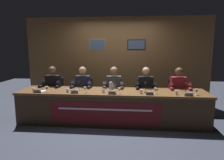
# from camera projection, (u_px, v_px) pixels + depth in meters

# --- Properties ---
(ground_plane) EXTENTS (12.00, 12.00, 0.00)m
(ground_plane) POSITION_uv_depth(u_px,v_px,m) (112.00, 122.00, 4.69)
(ground_plane) COLOR #383D4C
(wall_back_panelled) EXTENTS (5.47, 0.14, 2.60)m
(wall_back_panelled) POSITION_uv_depth(u_px,v_px,m) (117.00, 61.00, 6.03)
(wall_back_panelled) COLOR brown
(wall_back_panelled) RESTS_ON ground_plane
(conference_table) EXTENTS (4.27, 0.88, 0.74)m
(conference_table) POSITION_uv_depth(u_px,v_px,m) (111.00, 101.00, 4.49)
(conference_table) COLOR brown
(conference_table) RESTS_ON ground_plane
(chair_far_left) EXTENTS (0.44, 0.45, 0.92)m
(chair_far_left) POSITION_uv_depth(u_px,v_px,m) (55.00, 95.00, 5.38)
(chair_far_left) COLOR black
(chair_far_left) RESTS_ON ground_plane
(panelist_far_left) EXTENTS (0.51, 0.48, 1.24)m
(panelist_far_left) POSITION_uv_depth(u_px,v_px,m) (52.00, 87.00, 5.14)
(panelist_far_left) COLOR black
(panelist_far_left) RESTS_ON ground_plane
(nameplate_far_left) EXTENTS (0.17, 0.06, 0.08)m
(nameplate_far_left) POSITION_uv_depth(u_px,v_px,m) (37.00, 91.00, 4.40)
(nameplate_far_left) COLOR white
(nameplate_far_left) RESTS_ON conference_table
(juice_glass_far_left) EXTENTS (0.06, 0.06, 0.12)m
(juice_glass_far_left) POSITION_uv_depth(u_px,v_px,m) (47.00, 88.00, 4.46)
(juice_glass_far_left) COLOR white
(juice_glass_far_left) RESTS_ON conference_table
(water_cup_far_left) EXTENTS (0.06, 0.06, 0.08)m
(water_cup_far_left) POSITION_uv_depth(u_px,v_px,m) (34.00, 90.00, 4.47)
(water_cup_far_left) COLOR silver
(water_cup_far_left) RESTS_ON conference_table
(microphone_far_left) EXTENTS (0.06, 0.17, 0.22)m
(microphone_far_left) POSITION_uv_depth(u_px,v_px,m) (43.00, 87.00, 4.67)
(microphone_far_left) COLOR black
(microphone_far_left) RESTS_ON conference_table
(chair_left) EXTENTS (0.44, 0.45, 0.92)m
(chair_left) POSITION_uv_depth(u_px,v_px,m) (84.00, 96.00, 5.31)
(chair_left) COLOR black
(chair_left) RESTS_ON ground_plane
(panelist_left) EXTENTS (0.51, 0.48, 1.24)m
(panelist_left) POSITION_uv_depth(u_px,v_px,m) (82.00, 87.00, 5.06)
(panelist_left) COLOR black
(panelist_left) RESTS_ON ground_plane
(nameplate_left) EXTENTS (0.17, 0.06, 0.08)m
(nameplate_left) POSITION_uv_depth(u_px,v_px,m) (75.00, 91.00, 4.32)
(nameplate_left) COLOR white
(nameplate_left) RESTS_ON conference_table
(juice_glass_left) EXTENTS (0.06, 0.06, 0.12)m
(juice_glass_left) POSITION_uv_depth(u_px,v_px,m) (85.00, 89.00, 4.39)
(juice_glass_left) COLOR white
(juice_glass_left) RESTS_ON conference_table
(water_cup_left) EXTENTS (0.06, 0.06, 0.08)m
(water_cup_left) POSITION_uv_depth(u_px,v_px,m) (68.00, 91.00, 4.41)
(water_cup_left) COLOR silver
(water_cup_left) RESTS_ON conference_table
(microphone_left) EXTENTS (0.06, 0.17, 0.22)m
(microphone_left) POSITION_uv_depth(u_px,v_px,m) (78.00, 88.00, 4.56)
(microphone_left) COLOR black
(microphone_left) RESTS_ON conference_table
(chair_center) EXTENTS (0.44, 0.45, 0.92)m
(chair_center) POSITION_uv_depth(u_px,v_px,m) (114.00, 97.00, 5.23)
(chair_center) COLOR black
(chair_center) RESTS_ON ground_plane
(panelist_center) EXTENTS (0.51, 0.48, 1.24)m
(panelist_center) POSITION_uv_depth(u_px,v_px,m) (114.00, 88.00, 4.99)
(panelist_center) COLOR black
(panelist_center) RESTS_ON ground_plane
(nameplate_center) EXTENTS (0.18, 0.06, 0.08)m
(nameplate_center) POSITION_uv_depth(u_px,v_px,m) (112.00, 92.00, 4.24)
(nameplate_center) COLOR white
(nameplate_center) RESTS_ON conference_table
(juice_glass_center) EXTENTS (0.06, 0.06, 0.12)m
(juice_glass_center) POSITION_uv_depth(u_px,v_px,m) (119.00, 90.00, 4.30)
(juice_glass_center) COLOR white
(juice_glass_center) RESTS_ON conference_table
(water_cup_center) EXTENTS (0.06, 0.06, 0.08)m
(water_cup_center) POSITION_uv_depth(u_px,v_px,m) (104.00, 91.00, 4.37)
(water_cup_center) COLOR silver
(water_cup_center) RESTS_ON conference_table
(microphone_center) EXTENTS (0.06, 0.17, 0.22)m
(microphone_center) POSITION_uv_depth(u_px,v_px,m) (112.00, 89.00, 4.46)
(microphone_center) COLOR black
(microphone_center) RESTS_ON conference_table
(chair_right) EXTENTS (0.44, 0.45, 0.92)m
(chair_right) POSITION_uv_depth(u_px,v_px,m) (145.00, 97.00, 5.16)
(chair_right) COLOR black
(chair_right) RESTS_ON ground_plane
(panelist_right) EXTENTS (0.51, 0.48, 1.24)m
(panelist_right) POSITION_uv_depth(u_px,v_px,m) (146.00, 88.00, 4.92)
(panelist_right) COLOR black
(panelist_right) RESTS_ON ground_plane
(nameplate_right) EXTENTS (0.16, 0.06, 0.08)m
(nameplate_right) POSITION_uv_depth(u_px,v_px,m) (150.00, 93.00, 4.18)
(nameplate_right) COLOR white
(nameplate_right) RESTS_ON conference_table
(juice_glass_right) EXTENTS (0.06, 0.06, 0.12)m
(juice_glass_right) POSITION_uv_depth(u_px,v_px,m) (156.00, 90.00, 4.27)
(juice_glass_right) COLOR white
(juice_glass_right) RESTS_ON conference_table
(water_cup_right) EXTENTS (0.06, 0.06, 0.08)m
(water_cup_right) POSITION_uv_depth(u_px,v_px,m) (141.00, 92.00, 4.29)
(water_cup_right) COLOR silver
(water_cup_right) RESTS_ON conference_table
(microphone_right) EXTENTS (0.06, 0.17, 0.22)m
(microphone_right) POSITION_uv_depth(u_px,v_px,m) (146.00, 89.00, 4.41)
(microphone_right) COLOR black
(microphone_right) RESTS_ON conference_table
(chair_far_right) EXTENTS (0.44, 0.45, 0.92)m
(chair_far_right) POSITION_uv_depth(u_px,v_px,m) (176.00, 98.00, 5.09)
(chair_far_right) COLOR black
(chair_far_right) RESTS_ON ground_plane
(panelist_far_right) EXTENTS (0.51, 0.48, 1.24)m
(panelist_far_right) POSITION_uv_depth(u_px,v_px,m) (179.00, 89.00, 4.84)
(panelist_far_right) COLOR black
(panelist_far_right) RESTS_ON ground_plane
(nameplate_far_right) EXTENTS (0.18, 0.06, 0.08)m
(nameplate_far_right) POSITION_uv_depth(u_px,v_px,m) (189.00, 94.00, 4.09)
(nameplate_far_right) COLOR white
(nameplate_far_right) RESTS_ON conference_table
(juice_glass_far_right) EXTENTS (0.06, 0.06, 0.12)m
(juice_glass_far_right) POSITION_uv_depth(u_px,v_px,m) (196.00, 91.00, 4.18)
(juice_glass_far_right) COLOR white
(juice_glass_far_right) RESTS_ON conference_table
(water_cup_far_right) EXTENTS (0.06, 0.06, 0.08)m
(water_cup_far_right) POSITION_uv_depth(u_px,v_px,m) (176.00, 93.00, 4.19)
(water_cup_far_right) COLOR silver
(water_cup_far_right) RESTS_ON conference_table
(microphone_far_right) EXTENTS (0.06, 0.17, 0.22)m
(microphone_far_right) POSITION_uv_depth(u_px,v_px,m) (186.00, 90.00, 4.31)
(microphone_far_right) COLOR black
(microphone_far_right) RESTS_ON conference_table
(water_pitcher_central) EXTENTS (0.15, 0.10, 0.21)m
(water_pitcher_central) POSITION_uv_depth(u_px,v_px,m) (111.00, 86.00, 4.63)
(water_pitcher_central) COLOR silver
(water_pitcher_central) RESTS_ON conference_table
(document_stack_far_left) EXTENTS (0.22, 0.17, 0.01)m
(document_stack_far_left) POSITION_uv_depth(u_px,v_px,m) (41.00, 91.00, 4.54)
(document_stack_far_left) COLOR white
(document_stack_far_left) RESTS_ON conference_table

